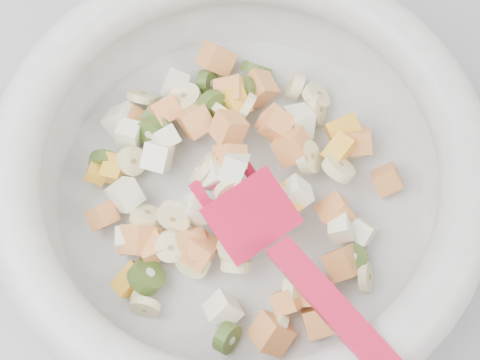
% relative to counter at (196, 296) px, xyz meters
% --- Properties ---
extents(counter, '(2.00, 0.60, 0.90)m').
position_rel_counter_xyz_m(counter, '(0.00, 0.00, 0.00)').
color(counter, gray).
rests_on(counter, ground).
extents(mixing_bowl, '(0.39, 0.38, 0.13)m').
position_rel_counter_xyz_m(mixing_bowl, '(0.07, -0.01, 0.51)').
color(mixing_bowl, silver).
rests_on(mixing_bowl, counter).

